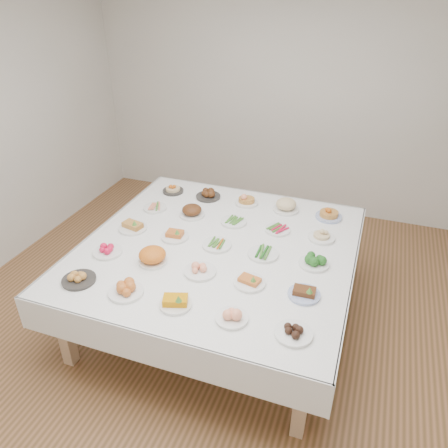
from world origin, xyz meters
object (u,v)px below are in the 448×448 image
(dish_0, at_px, (78,277))
(display_table, at_px, (218,253))
(dish_24, at_px, (329,212))
(dish_12, at_px, (217,244))

(dish_0, bearing_deg, display_table, 45.01)
(display_table, xyz_separation_m, dish_0, (-0.79, -0.79, 0.11))
(display_table, bearing_deg, dish_0, -134.99)
(display_table, distance_m, dish_24, 1.13)
(display_table, height_order, dish_0, dish_0)
(dish_0, xyz_separation_m, dish_24, (1.59, 1.59, 0.02))
(dish_12, relative_size, dish_24, 1.02)
(dish_0, xyz_separation_m, dish_12, (0.79, 0.79, -0.02))
(display_table, distance_m, dish_12, 0.09)
(display_table, xyz_separation_m, dish_12, (-0.01, -0.00, 0.09))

